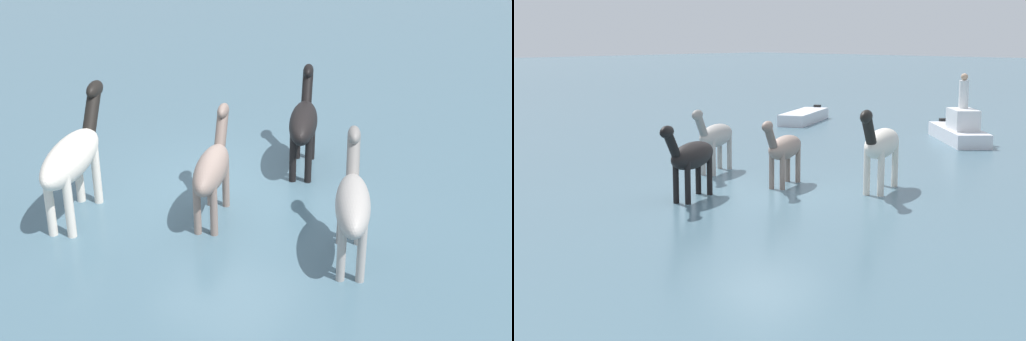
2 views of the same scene
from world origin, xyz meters
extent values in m
plane|color=#476675|center=(0.00, 0.00, 0.00)|extent=(209.56, 209.56, 0.00)
ellipsoid|color=gray|center=(-1.10, -0.37, 0.95)|extent=(1.79, 1.09, 0.58)
cylinder|color=gray|center=(-0.67, -0.05, 0.47)|extent=(0.13, 0.13, 0.95)
cylinder|color=gray|center=(-0.57, -0.31, 0.47)|extent=(0.13, 0.13, 0.95)
cylinder|color=gray|center=(-1.63, -0.42, 0.47)|extent=(0.13, 0.13, 0.95)
cylinder|color=gray|center=(-1.53, -0.68, 0.47)|extent=(0.13, 0.13, 0.95)
cylinder|color=#63544C|center=(-0.25, -0.04, 1.32)|extent=(0.56, 0.38, 0.63)
ellipsoid|color=#63544C|center=(-0.08, 0.03, 1.58)|extent=(0.51, 0.36, 0.25)
ellipsoid|color=#9E9993|center=(-1.16, -2.96, 1.00)|extent=(1.86, 1.23, 0.61)
cylinder|color=#9E9993|center=(-0.73, -2.60, 0.50)|extent=(0.13, 0.13, 1.00)
cylinder|color=#9E9993|center=(-0.61, -2.87, 0.50)|extent=(0.13, 0.13, 1.00)
cylinder|color=#9E9993|center=(-1.71, -3.05, 0.50)|extent=(0.13, 0.13, 1.00)
cylinder|color=#9E9993|center=(-1.59, -3.32, 0.50)|extent=(0.13, 0.13, 1.00)
cylinder|color=slate|center=(-0.29, -2.57, 1.39)|extent=(0.59, 0.42, 0.66)
ellipsoid|color=slate|center=(-0.11, -2.49, 1.66)|extent=(0.54, 0.39, 0.27)
ellipsoid|color=black|center=(1.47, -0.79, 0.99)|extent=(1.86, 1.18, 0.61)
cylinder|color=black|center=(1.91, -0.45, 0.50)|extent=(0.13, 0.13, 0.99)
cylinder|color=black|center=(2.03, -0.72, 0.50)|extent=(0.13, 0.13, 0.99)
cylinder|color=black|center=(0.92, -0.87, 0.50)|extent=(0.13, 0.13, 0.99)
cylinder|color=black|center=(1.03, -1.14, 0.50)|extent=(0.13, 0.13, 0.99)
cylinder|color=black|center=(2.35, -0.42, 1.39)|extent=(0.59, 0.40, 0.66)
ellipsoid|color=black|center=(2.53, -0.35, 1.66)|extent=(0.53, 0.38, 0.26)
ellipsoid|color=silver|center=(-2.24, 1.69, 1.14)|extent=(2.14, 1.28, 0.69)
cylinder|color=silver|center=(-1.72, 2.06, 0.57)|extent=(0.15, 0.15, 1.14)
cylinder|color=silver|center=(-1.60, 1.75, 0.57)|extent=(0.15, 0.15, 1.14)
cylinder|color=silver|center=(-2.87, 1.64, 0.57)|extent=(0.15, 0.15, 1.14)
cylinder|color=silver|center=(-2.76, 1.32, 0.57)|extent=(0.15, 0.15, 1.14)
cylinder|color=black|center=(-1.21, 2.07, 1.58)|extent=(0.67, 0.44, 0.76)
ellipsoid|color=black|center=(-1.01, 2.15, 1.89)|extent=(0.61, 0.42, 0.30)
camera|label=1|loc=(-10.52, -6.70, 6.31)|focal=52.53mm
camera|label=2|loc=(12.27, 12.18, 3.65)|focal=53.30mm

